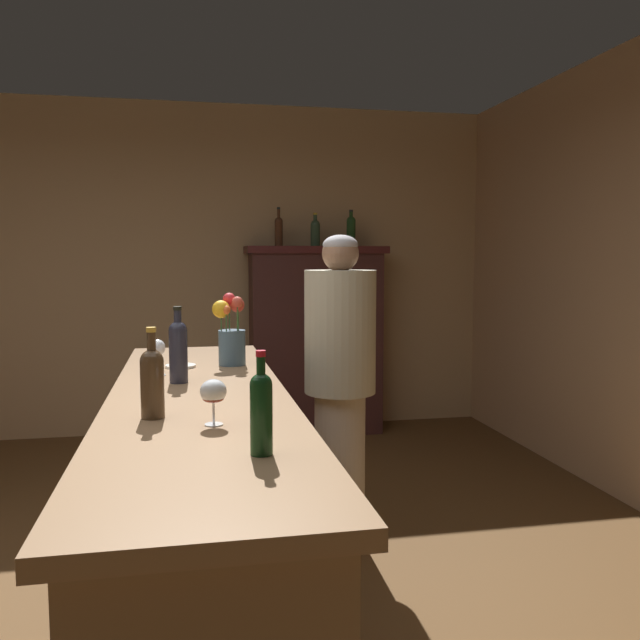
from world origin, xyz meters
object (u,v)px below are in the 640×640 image
Objects in this scene: display_bottle_midleft at (315,231)px; wine_bottle_rose at (152,379)px; wine_bottle_malbec at (178,348)px; flower_arrangement at (231,333)px; wine_glass_front at (213,393)px; display_bottle_center at (351,230)px; display_cabinet at (315,336)px; display_bottle_left at (279,230)px; wine_glass_mid at (158,349)px; cheese_plate at (181,366)px; bar_counter at (201,516)px; wine_bottle_syrah at (261,409)px; bartender at (340,379)px.

wine_bottle_rose is at bearing -109.61° from display_bottle_midleft.
wine_bottle_malbec is 0.91× the size of flower_arrangement.
display_bottle_center is at bearing 69.37° from wine_glass_front.
display_bottle_left is at bearing 180.00° from display_cabinet.
wine_bottle_rose reaches higher than wine_glass_front.
wine_glass_mid is at bearing -115.38° from display_bottle_midleft.
display_cabinet reaches higher than wine_bottle_rose.
display_bottle_midleft is (1.10, 2.31, 0.73)m from cheese_plate.
display_cabinet is 2.56m from cheese_plate.
display_cabinet reaches higher than cheese_plate.
bar_counter is at bearing 66.63° from wine_bottle_rose.
display_bottle_center is (1.41, 2.70, 0.61)m from wine_bottle_malbec.
flower_arrangement is 1.09× the size of display_bottle_left.
wine_bottle_malbec is 2.88m from display_bottle_left.
display_bottle_left reaches higher than display_bottle_center.
wine_bottle_malbec is 0.75m from wine_glass_front.
display_bottle_left reaches higher than cheese_plate.
wine_bottle_syrah is at bearing -103.02° from display_bottle_midleft.
display_bottle_midleft is 0.31m from display_bottle_center.
display_bottle_left reaches higher than wine_glass_mid.
cheese_plate is at bearing -115.47° from display_bottle_midleft.
wine_bottle_syrah is 1.50m from flower_arrangement.
display_bottle_center reaches higher than bar_counter.
flower_arrangement is at bearing 89.36° from wine_bottle_syrah.
display_bottle_center is (1.17, 2.29, 0.60)m from flower_arrangement.
cheese_plate is (0.08, 1.00, -0.12)m from wine_bottle_rose.
cheese_plate is at bearing 96.66° from bar_counter.
flower_arrangement is 0.61m from bartender.
wine_bottle_syrah is (0.30, -0.47, -0.00)m from wine_bottle_rose.
bar_counter is at bearing 100.30° from wine_bottle_syrah.
display_bottle_center reaches higher than display_bottle_midleft.
wine_glass_front is (0.12, -0.74, -0.04)m from wine_bottle_malbec.
flower_arrangement is at bearing 83.61° from wine_glass_front.
display_bottle_center is (0.62, 0.00, 0.01)m from display_bottle_left.
flower_arrangement is at bearing 34.63° from wine_glass_mid.
display_bottle_left is (0.68, 3.44, 0.65)m from wine_glass_front.
display_bottle_left reaches higher than wine_bottle_malbec.
display_bottle_center is at bearing 62.41° from wine_bottle_malbec.
display_cabinet is at bearing -0.00° from display_bottle_left.
display_cabinet is at bearing 73.99° from wine_glass_front.
bartender is (0.72, 0.71, 0.39)m from bar_counter.
wine_bottle_syrah is (0.23, -1.08, -0.02)m from wine_bottle_malbec.
display_bottle_midleft is (1.10, 2.70, 0.59)m from wine_bottle_malbec.
wine_bottle_rose is 0.18× the size of bartender.
bartender is at bearing 4.62° from cheese_plate.
display_bottle_midleft reaches higher than bartender.
bartender reaches higher than wine_glass_front.
display_bottle_midleft is at bearing 70.86° from bar_counter.
wine_bottle_malbec is 1.14× the size of wine_bottle_syrah.
display_bottle_center reaches higher than wine_bottle_rose.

